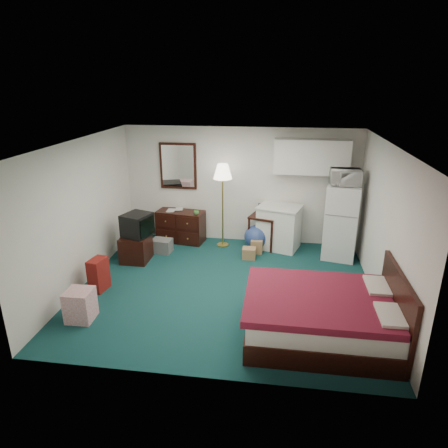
# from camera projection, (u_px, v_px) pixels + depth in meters

# --- Properties ---
(floor) EXTENTS (5.00, 4.50, 0.01)m
(floor) POSITION_uv_depth(u_px,v_px,m) (226.00, 288.00, 6.95)
(floor) COLOR #0E2829
(floor) RESTS_ON ground
(ceiling) EXTENTS (5.00, 4.50, 0.01)m
(ceiling) POSITION_uv_depth(u_px,v_px,m) (226.00, 143.00, 6.10)
(ceiling) COLOR silver
(ceiling) RESTS_ON walls
(walls) EXTENTS (5.01, 4.51, 2.50)m
(walls) POSITION_uv_depth(u_px,v_px,m) (226.00, 220.00, 6.52)
(walls) COLOR silver
(walls) RESTS_ON floor
(mirror) EXTENTS (0.80, 0.06, 1.00)m
(mirror) POSITION_uv_depth(u_px,v_px,m) (178.00, 166.00, 8.63)
(mirror) COLOR white
(mirror) RESTS_ON walls
(upper_cabinets) EXTENTS (1.50, 0.35, 0.70)m
(upper_cabinets) POSITION_uv_depth(u_px,v_px,m) (311.00, 157.00, 8.02)
(upper_cabinets) COLOR white
(upper_cabinets) RESTS_ON walls
(headboard) EXTENTS (0.06, 1.56, 1.00)m
(headboard) POSITION_uv_depth(u_px,v_px,m) (396.00, 308.00, 5.32)
(headboard) COLOR black
(headboard) RESTS_ON walls
(dresser) EXTENTS (1.08, 0.61, 0.70)m
(dresser) POSITION_uv_depth(u_px,v_px,m) (181.00, 226.00, 8.84)
(dresser) COLOR black
(dresser) RESTS_ON floor
(floor_lamp) EXTENTS (0.49, 0.49, 1.79)m
(floor_lamp) POSITION_uv_depth(u_px,v_px,m) (223.00, 206.00, 8.42)
(floor_lamp) COLOR gold
(floor_lamp) RESTS_ON floor
(desk) EXTENTS (0.70, 0.70, 0.71)m
(desk) POSITION_uv_depth(u_px,v_px,m) (264.00, 231.00, 8.55)
(desk) COLOR black
(desk) RESTS_ON floor
(exercise_ball) EXTENTS (0.56, 0.56, 0.51)m
(exercise_ball) POSITION_uv_depth(u_px,v_px,m) (256.00, 237.00, 8.50)
(exercise_ball) COLOR navy
(exercise_ball) RESTS_ON floor
(kitchen_counter) EXTENTS (0.97, 0.84, 0.90)m
(kitchen_counter) POSITION_uv_depth(u_px,v_px,m) (279.00, 228.00, 8.46)
(kitchen_counter) COLOR white
(kitchen_counter) RESTS_ON floor
(fridge) EXTENTS (0.74, 0.74, 1.51)m
(fridge) POSITION_uv_depth(u_px,v_px,m) (341.00, 222.00, 7.90)
(fridge) COLOR white
(fridge) RESTS_ON floor
(bed) EXTENTS (1.99, 1.56, 0.64)m
(bed) POSITION_uv_depth(u_px,v_px,m) (320.00, 317.00, 5.53)
(bed) COLOR #4E151C
(bed) RESTS_ON floor
(tv_stand) EXTENTS (0.52, 0.57, 0.52)m
(tv_stand) POSITION_uv_depth(u_px,v_px,m) (136.00, 248.00, 7.92)
(tv_stand) COLOR black
(tv_stand) RESTS_ON floor
(suitcase) EXTENTS (0.28, 0.39, 0.57)m
(suitcase) POSITION_uv_depth(u_px,v_px,m) (99.00, 275.00, 6.79)
(suitcase) COLOR maroon
(suitcase) RESTS_ON floor
(retail_box) EXTENTS (0.39, 0.39, 0.48)m
(retail_box) POSITION_uv_depth(u_px,v_px,m) (80.00, 305.00, 5.96)
(retail_box) COLOR white
(retail_box) RESTS_ON floor
(file_bin) EXTENTS (0.43, 0.34, 0.28)m
(file_bin) POSITION_uv_depth(u_px,v_px,m) (162.00, 246.00, 8.34)
(file_bin) COLOR slate
(file_bin) RESTS_ON floor
(cardboard_box_a) EXTENTS (0.27, 0.23, 0.22)m
(cardboard_box_a) POSITION_uv_depth(u_px,v_px,m) (249.00, 253.00, 8.05)
(cardboard_box_a) COLOR olive
(cardboard_box_a) RESTS_ON floor
(cardboard_box_b) EXTENTS (0.24, 0.29, 0.28)m
(cardboard_box_b) POSITION_uv_depth(u_px,v_px,m) (257.00, 246.00, 8.34)
(cardboard_box_b) COLOR olive
(cardboard_box_b) RESTS_ON floor
(laptop) EXTENTS (0.33, 0.28, 0.20)m
(laptop) POSITION_uv_depth(u_px,v_px,m) (264.00, 210.00, 8.42)
(laptop) COLOR black
(laptop) RESTS_ON desk
(crt_tv) EXTENTS (0.63, 0.65, 0.45)m
(crt_tv) POSITION_uv_depth(u_px,v_px,m) (137.00, 225.00, 7.78)
(crt_tv) COLOR black
(crt_tv) RESTS_ON tv_stand
(microwave) EXTENTS (0.57, 0.32, 0.38)m
(microwave) POSITION_uv_depth(u_px,v_px,m) (346.00, 175.00, 7.55)
(microwave) COLOR white
(microwave) RESTS_ON fridge
(book_a) EXTENTS (0.18, 0.02, 0.24)m
(book_a) POSITION_uv_depth(u_px,v_px,m) (167.00, 205.00, 8.72)
(book_a) COLOR olive
(book_a) RESTS_ON dresser
(book_b) EXTENTS (0.16, 0.05, 0.22)m
(book_b) POSITION_uv_depth(u_px,v_px,m) (175.00, 205.00, 8.81)
(book_b) COLOR olive
(book_b) RESTS_ON dresser
(mug) EXTENTS (0.13, 0.11, 0.11)m
(mug) POSITION_uv_depth(u_px,v_px,m) (196.00, 212.00, 8.50)
(mug) COLOR #4D8F41
(mug) RESTS_ON dresser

